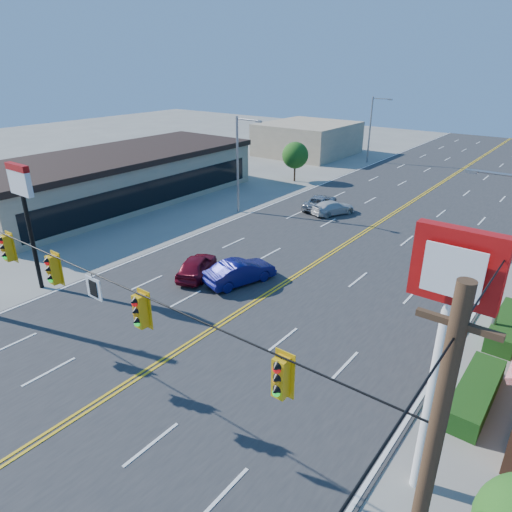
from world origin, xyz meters
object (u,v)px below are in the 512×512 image
Objects in this scene: signal_span at (73,292)px; car_silver at (320,203)px; car_white at (333,208)px; car_blue at (240,273)px; kfc_pylon at (447,317)px; car_magenta at (197,267)px; pizza_hut_sign at (24,201)px.

signal_span reaches higher than car_silver.
car_white is 0.88× the size of car_silver.
car_blue is 1.09× the size of car_white.
car_silver is (-16.71, 22.88, -5.43)m from kfc_pylon.
car_white is (-1.97, 14.84, -0.14)m from car_blue.
signal_span reaches higher than car_magenta.
car_blue is 0.97× the size of car_silver.
signal_span is 3.55× the size of pizza_hut_sign.
car_blue is 14.97m from car_white.
signal_span is at bearing 89.80° from car_magenta.
car_silver is at bearing 76.99° from pizza_hut_sign.
car_magenta is 15.72m from car_white.
signal_span is 5.48× the size of car_silver.
signal_span is at bearing -20.19° from pizza_hut_sign.
car_blue is at bearing 150.58° from kfc_pylon.
pizza_hut_sign is 10.07m from car_magenta.
car_blue is at bearing 91.19° from car_silver.
pizza_hut_sign reaches higher than car_silver.
kfc_pylon is 17.92m from car_magenta.
pizza_hut_sign reaches higher than car_magenta.
pizza_hut_sign is at bearing 57.23° from car_blue.
kfc_pylon reaches higher than car_silver.
pizza_hut_sign is at bearing 65.10° from car_silver.
car_silver is (5.29, 22.88, -4.57)m from pizza_hut_sign.
kfc_pylon is 1.91× the size of car_silver.
kfc_pylon is 22.02m from pizza_hut_sign.
pizza_hut_sign is 1.54× the size of car_silver.
car_white is (-15.09, 22.24, -5.47)m from kfc_pylon.
car_silver is at bearing -110.98° from car_magenta.
car_blue is at bearing 39.80° from pizza_hut_sign.
kfc_pylon reaches higher than pizza_hut_sign.
kfc_pylon is at bearing 133.37° from car_magenta.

